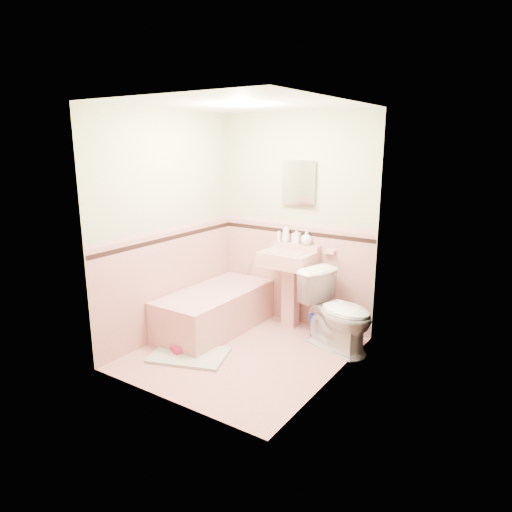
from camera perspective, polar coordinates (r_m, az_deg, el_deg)
The scene contains 32 objects.
floor at distance 4.93m, azimuth -1.64°, elevation -11.94°, with size 2.20×2.20×0.00m, color tan.
ceiling at distance 4.45m, azimuth -1.88°, elevation 18.41°, with size 2.20×2.20×0.00m, color white.
wall_back at distance 5.45m, azimuth 4.96°, elevation 4.36°, with size 2.50×2.50×0.00m, color beige.
wall_front at distance 3.71m, azimuth -11.61°, elevation -0.47°, with size 2.50×2.50×0.00m, color beige.
wall_left at distance 5.16m, azimuth -10.88°, elevation 3.62°, with size 2.50×2.50×0.00m, color beige.
wall_right at distance 4.04m, azimuth 9.90°, elevation 0.82°, with size 2.50×2.50×0.00m, color beige.
wainscot_back at distance 5.58m, azimuth 4.76°, elevation -2.24°, with size 2.00×2.00×0.00m, color tan.
wainscot_front at distance 3.93m, azimuth -11.01°, elevation -9.66°, with size 2.00×2.00×0.00m, color tan.
wainscot_left at distance 5.30m, azimuth -10.46°, elevation -3.31°, with size 2.20×2.20×0.00m, color tan.
wainscot_right at distance 4.24m, azimuth 9.38°, elevation -7.73°, with size 2.20×2.20×0.00m, color tan.
accent_back at distance 5.45m, azimuth 4.84°, elevation 2.99°, with size 2.00×2.00×0.00m, color black.
accent_front at distance 3.75m, azimuth -11.32°, elevation -2.34°, with size 2.00×2.00×0.00m, color black.
accent_left at distance 5.17m, azimuth -10.67°, elevation 2.19°, with size 2.20×2.20×0.00m, color black.
accent_right at distance 4.08m, azimuth 9.59°, elevation -0.92°, with size 2.20×2.20×0.00m, color black.
cap_back at distance 5.44m, azimuth 4.86°, elevation 4.03°, with size 2.00×2.00×0.00m, color tan.
cap_front at distance 3.73m, azimuth -11.39°, elevation -0.86°, with size 2.00×2.00×0.00m, color tan.
cap_left at distance 5.15m, azimuth -10.72°, elevation 3.28°, with size 2.20×2.20×0.00m, color tan.
cap_right at distance 4.06m, azimuth 9.65°, elevation 0.44°, with size 2.20×2.20×0.00m, color tan.
bathtub at distance 5.43m, azimuth -5.11°, elevation -6.88°, with size 0.70×1.50×0.45m, color tan.
tub_faucet at distance 5.86m, azimuth -0.81°, elevation -1.10°, with size 0.04×0.04×0.12m, color silver.
sink at distance 5.41m, azimuth 4.03°, elevation -4.25°, with size 0.59×0.49×0.93m, color tan, non-canonical shape.
sink_faucet at distance 5.39m, azimuth 4.85°, elevation 1.02°, with size 0.02×0.02×0.10m, color silver.
medicine_cabinet at distance 5.34m, azimuth 5.38°, elevation 9.03°, with size 0.40×0.04×0.50m, color white.
soap_dish at distance 5.27m, azimuth 9.17°, elevation 0.57°, with size 0.13×0.08×0.04m, color tan.
soap_bottle_left at distance 5.46m, azimuth 3.77°, elevation 2.94°, with size 0.09×0.09×0.23m, color #B2B2B2.
soap_bottle_mid at distance 5.40m, azimuth 5.07°, elevation 2.54°, with size 0.08×0.08×0.18m, color #B2B2B2.
soap_bottle_right at distance 5.34m, azimuth 6.31°, elevation 2.30°, with size 0.13×0.13×0.17m, color #B2B2B2.
tube at distance 5.52m, azimuth 2.87°, elevation 2.49°, with size 0.04×0.04×0.12m, color white.
toilet at distance 4.94m, azimuth 10.19°, elevation -6.86°, with size 0.47×0.82×0.84m, color white.
bucket at distance 5.31m, azimuth 7.89°, elevation -8.66°, with size 0.25×0.25×0.25m, color #112ABC, non-canonical shape.
bath_mat at distance 4.89m, azimuth -8.34°, elevation -12.12°, with size 0.77×0.51×0.03m, color #93A489.
shoe at distance 4.93m, azimuth -9.94°, elevation -11.36°, with size 0.15×0.07×0.06m, color #BF1E59.
Camera 1 is at (2.56, -3.62, 2.16)m, focal length 32.08 mm.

